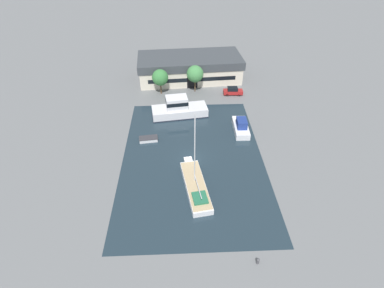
# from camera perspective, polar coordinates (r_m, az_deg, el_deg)

# --- Properties ---
(ground_plane) EXTENTS (440.00, 440.00, 0.00)m
(ground_plane) POSITION_cam_1_polar(r_m,az_deg,el_deg) (50.04, 0.13, -2.76)
(ground_plane) COLOR slate
(water_canal) EXTENTS (23.25, 35.26, 0.01)m
(water_canal) POSITION_cam_1_polar(r_m,az_deg,el_deg) (50.04, 0.13, -2.75)
(water_canal) COLOR #1E2D38
(water_canal) RESTS_ON ground
(warehouse_building) EXTENTS (25.34, 12.78, 5.58)m
(warehouse_building) POSITION_cam_1_polar(r_m,az_deg,el_deg) (75.01, -0.43, 14.39)
(warehouse_building) COLOR beige
(warehouse_building) RESTS_ON ground
(quay_tree_near_building) EXTENTS (3.58, 3.58, 5.72)m
(quay_tree_near_building) POSITION_cam_1_polar(r_m,az_deg,el_deg) (67.61, -6.08, 12.48)
(quay_tree_near_building) COLOR brown
(quay_tree_near_building) RESTS_ON ground
(quay_tree_by_water) EXTENTS (3.75, 3.75, 6.16)m
(quay_tree_by_water) POSITION_cam_1_polar(r_m,az_deg,el_deg) (68.06, 0.59, 13.20)
(quay_tree_by_water) COLOR brown
(quay_tree_by_water) RESTS_ON ground
(parked_car) EXTENTS (4.37, 1.90, 1.76)m
(parked_car) POSITION_cam_1_polar(r_m,az_deg,el_deg) (68.79, 7.79, 9.97)
(parked_car) COLOR maroon
(parked_car) RESTS_ON ground
(sailboat_moored) EXTENTS (4.45, 11.87, 12.56)m
(sailboat_moored) POSITION_cam_1_polar(r_m,az_deg,el_deg) (44.62, 0.65, -7.89)
(sailboat_moored) COLOR white
(sailboat_moored) RESTS_ON water_canal
(motor_cruiser) EXTENTS (11.50, 5.56, 4.16)m
(motor_cruiser) POSITION_cam_1_polar(r_m,az_deg,el_deg) (60.23, -2.53, 6.70)
(motor_cruiser) COLOR silver
(motor_cruiser) RESTS_ON water_canal
(small_dinghy) EXTENTS (3.48, 1.97, 0.70)m
(small_dinghy) POSITION_cam_1_polar(r_m,az_deg,el_deg) (54.25, -8.29, 0.94)
(small_dinghy) COLOR silver
(small_dinghy) RESTS_ON water_canal
(cabin_boat) EXTENTS (2.67, 6.58, 2.63)m
(cabin_boat) POSITION_cam_1_polar(r_m,az_deg,el_deg) (56.64, 9.31, 3.29)
(cabin_boat) COLOR white
(cabin_boat) RESTS_ON water_canal
(mooring_bollard) EXTENTS (0.39, 0.39, 0.84)m
(mooring_bollard) POSITION_cam_1_polar(r_m,az_deg,el_deg) (38.09, 12.45, -20.91)
(mooring_bollard) COLOR #47474C
(mooring_bollard) RESTS_ON ground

